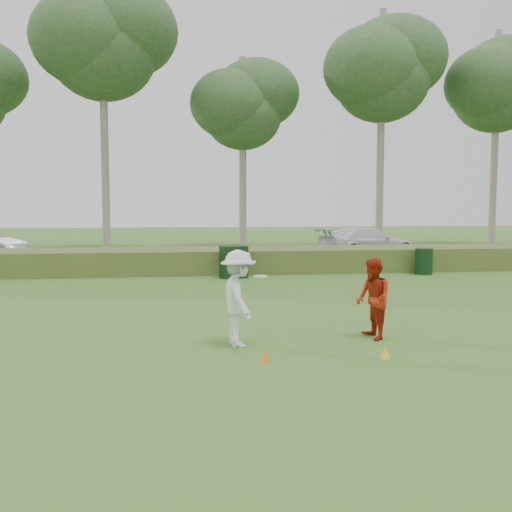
{
  "coord_description": "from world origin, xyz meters",
  "views": [
    {
      "loc": [
        -1.97,
        -10.35,
        2.57
      ],
      "look_at": [
        0.0,
        4.0,
        1.3
      ],
      "focal_mm": 40.0,
      "sensor_mm": 36.0,
      "label": 1
    }
  ],
  "objects": [
    {
      "name": "tree_3",
      "position": [
        -6.0,
        23.0,
        11.6
      ],
      "size": [
        7.8,
        7.8,
        15.5
      ],
      "color": "gray",
      "rests_on": "ground"
    },
    {
      "name": "utility_cabinet",
      "position": [
        0.0,
        9.88,
        0.57
      ],
      "size": [
        1.02,
        0.76,
        1.15
      ],
      "primitive_type": "cube",
      "rotation": [
        0.0,
        0.0,
        0.22
      ],
      "color": "black",
      "rests_on": "ground"
    },
    {
      "name": "park_road",
      "position": [
        0.0,
        17.0,
        0.03
      ],
      "size": [
        80.0,
        6.0,
        0.06
      ],
      "primitive_type": "cube",
      "color": "#2D2D2D",
      "rests_on": "ground"
    },
    {
      "name": "car_right",
      "position": [
        7.31,
        16.76,
        0.79
      ],
      "size": [
        5.39,
        3.34,
        1.46
      ],
      "primitive_type": "imported",
      "rotation": [
        0.0,
        0.0,
        1.85
      ],
      "color": "white",
      "rests_on": "park_road"
    },
    {
      "name": "tree_6",
      "position": [
        18.0,
        23.8,
        10.1
      ],
      "size": [
        7.02,
        7.02,
        13.5
      ],
      "color": "gray",
      "rests_on": "ground"
    },
    {
      "name": "ground",
      "position": [
        0.0,
        0.0,
        0.0
      ],
      "size": [
        120.0,
        120.0,
        0.0
      ],
      "primitive_type": "plane",
      "color": "#356421",
      "rests_on": "ground"
    },
    {
      "name": "player_red",
      "position": [
        1.75,
        0.12,
        0.79
      ],
      "size": [
        0.65,
        0.81,
        1.57
      ],
      "primitive_type": "imported",
      "rotation": [
        0.0,
        0.0,
        -1.49
      ],
      "color": "#A7220E",
      "rests_on": "ground"
    },
    {
      "name": "cone_yellow",
      "position": [
        1.48,
        -1.27,
        0.1
      ],
      "size": [
        0.18,
        0.18,
        0.2
      ],
      "primitive_type": "cone",
      "color": "yellow",
      "rests_on": "ground"
    },
    {
      "name": "cone_orange",
      "position": [
        -0.56,
        -1.21,
        0.09
      ],
      "size": [
        0.17,
        0.17,
        0.19
      ],
      "primitive_type": "cone",
      "color": "orange",
      "rests_on": "ground"
    },
    {
      "name": "player_white",
      "position": [
        -0.88,
        -0.08,
        0.89
      ],
      "size": [
        0.95,
        1.23,
        1.77
      ],
      "rotation": [
        0.0,
        0.0,
        1.72
      ],
      "color": "silver",
      "rests_on": "ground"
    },
    {
      "name": "trash_bin",
      "position": [
        7.22,
        9.99,
        0.49
      ],
      "size": [
        0.78,
        0.78,
        0.98
      ],
      "primitive_type": "cylinder",
      "rotation": [
        0.0,
        0.0,
        -0.2
      ],
      "color": "black",
      "rests_on": "ground"
    },
    {
      "name": "tree_5",
      "position": [
        10.0,
        22.5,
        10.47
      ],
      "size": [
        7.28,
        7.28,
        14.0
      ],
      "color": "gray",
      "rests_on": "ground"
    },
    {
      "name": "reed_strip",
      "position": [
        0.0,
        12.0,
        0.45
      ],
      "size": [
        80.0,
        3.0,
        0.9
      ],
      "primitive_type": "cube",
      "color": "#465B24",
      "rests_on": "ground"
    },
    {
      "name": "tree_4",
      "position": [
        2.0,
        24.5,
        8.59
      ],
      "size": [
        6.24,
        6.24,
        11.5
      ],
      "color": "gray",
      "rests_on": "ground"
    }
  ]
}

